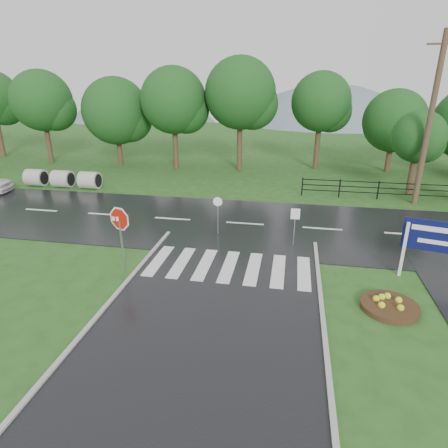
# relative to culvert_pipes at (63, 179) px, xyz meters

# --- Properties ---
(ground) EXTENTS (120.00, 120.00, 0.00)m
(ground) POSITION_rel_culvert_pipes_xyz_m (13.73, -15.00, -0.60)
(ground) COLOR #22501A
(ground) RESTS_ON ground
(main_road) EXTENTS (90.00, 8.00, 0.04)m
(main_road) POSITION_rel_culvert_pipes_xyz_m (13.73, -5.00, -0.60)
(main_road) COLOR black
(main_road) RESTS_ON ground
(crosswalk) EXTENTS (6.50, 2.80, 0.02)m
(crosswalk) POSITION_rel_culvert_pipes_xyz_m (13.73, -10.00, -0.54)
(crosswalk) COLOR silver
(crosswalk) RESTS_ON ground
(fence_west) EXTENTS (9.58, 0.08, 1.20)m
(fence_west) POSITION_rel_culvert_pipes_xyz_m (21.48, 1.00, 0.12)
(fence_west) COLOR black
(fence_west) RESTS_ON ground
(hills) EXTENTS (102.00, 48.00, 48.00)m
(hills) POSITION_rel_culvert_pipes_xyz_m (17.22, 50.00, -16.14)
(hills) COLOR slate
(hills) RESTS_ON ground
(treeline) EXTENTS (83.20, 5.20, 10.00)m
(treeline) POSITION_rel_culvert_pipes_xyz_m (14.73, 9.00, -0.60)
(treeline) COLOR #144116
(treeline) RESTS_ON ground
(culvert_pipes) EXTENTS (5.50, 1.20, 1.20)m
(culvert_pipes) POSITION_rel_culvert_pipes_xyz_m (0.00, 0.00, 0.00)
(culvert_pipes) COLOR #9E9B93
(culvert_pipes) RESTS_ON ground
(stop_sign) EXTENTS (1.21, 0.40, 2.84)m
(stop_sign) POSITION_rel_culvert_pipes_xyz_m (9.66, -11.00, 1.37)
(stop_sign) COLOR #939399
(stop_sign) RESTS_ON ground
(estate_billboard) EXTENTS (2.61, 0.67, 2.33)m
(estate_billboard) POSITION_rel_culvert_pipes_xyz_m (21.61, -9.43, 1.00)
(estate_billboard) COLOR silver
(estate_billboard) RESTS_ON ground
(flower_bed) EXTENTS (1.88, 1.88, 0.38)m
(flower_bed) POSITION_rel_culvert_pipes_xyz_m (19.50, -11.94, -0.46)
(flower_bed) COLOR #332111
(flower_bed) RESTS_ON ground
(reg_sign_small) EXTENTS (0.41, 0.06, 1.83)m
(reg_sign_small) POSITION_rel_culvert_pipes_xyz_m (16.28, -7.39, 0.72)
(reg_sign_small) COLOR #939399
(reg_sign_small) RESTS_ON ground
(reg_sign_round) EXTENTS (0.45, 0.06, 1.94)m
(reg_sign_round) POSITION_rel_culvert_pipes_xyz_m (12.60, -6.64, 0.65)
(reg_sign_round) COLOR #939399
(reg_sign_round) RESTS_ON ground
(utility_pole_east) EXTENTS (1.73, 0.32, 9.73)m
(utility_pole_east) POSITION_rel_culvert_pipes_xyz_m (23.58, 0.50, 4.34)
(utility_pole_east) COLOR #473523
(utility_pole_east) RESTS_ON ground
(entrance_tree_left) EXTENTS (3.28, 3.28, 5.46)m
(entrance_tree_left) POSITION_rel_culvert_pipes_xyz_m (23.76, 2.50, 3.18)
(entrance_tree_left) COLOR #3D2B1C
(entrance_tree_left) RESTS_ON ground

